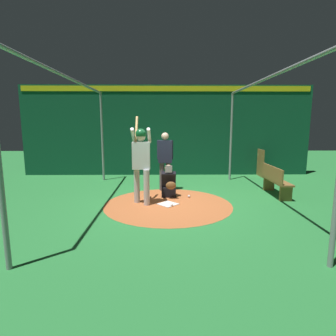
# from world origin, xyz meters

# --- Properties ---
(ground_plane) EXTENTS (27.34, 27.34, 0.00)m
(ground_plane) POSITION_xyz_m (0.00, 0.00, 0.00)
(ground_plane) COLOR #287A38
(dirt_circle) EXTENTS (3.27, 3.27, 0.01)m
(dirt_circle) POSITION_xyz_m (0.00, 0.00, 0.00)
(dirt_circle) COLOR #B76033
(dirt_circle) RESTS_ON ground
(home_plate) EXTENTS (0.59, 0.59, 0.01)m
(home_plate) POSITION_xyz_m (0.00, 0.00, 0.01)
(home_plate) COLOR white
(home_plate) RESTS_ON dirt_circle
(batter) EXTENTS (0.68, 0.49, 2.24)m
(batter) POSITION_xyz_m (-0.09, -0.68, 1.19)
(batter) COLOR #BCBCC0
(batter) RESTS_ON ground
(catcher) EXTENTS (0.58, 0.40, 0.92)m
(catcher) POSITION_xyz_m (-0.78, 0.03, 0.36)
(catcher) COLOR black
(catcher) RESTS_ON ground
(umpire) EXTENTS (0.22, 0.49, 1.78)m
(umpire) POSITION_xyz_m (-1.51, -0.07, 1.01)
(umpire) COLOR #4C4C51
(umpire) RESTS_ON ground
(back_wall) EXTENTS (0.22, 11.34, 3.52)m
(back_wall) POSITION_xyz_m (-4.17, 0.00, 1.77)
(back_wall) COLOR #0F472D
(back_wall) RESTS_ON ground
(cage_frame) EXTENTS (6.28, 4.72, 3.14)m
(cage_frame) POSITION_xyz_m (0.00, 0.00, 2.22)
(cage_frame) COLOR gray
(cage_frame) RESTS_ON ground
(bat_rack) EXTENTS (1.06, 0.19, 1.05)m
(bat_rack) POSITION_xyz_m (-3.92, 3.68, 0.49)
(bat_rack) COLOR olive
(bat_rack) RESTS_ON ground
(bench) EXTENTS (1.44, 0.36, 0.85)m
(bench) POSITION_xyz_m (-0.88, 3.10, 0.43)
(bench) COLOR olive
(bench) RESTS_ON ground
(baseball_0) EXTENTS (0.07, 0.07, 0.07)m
(baseball_0) POSITION_xyz_m (0.18, 0.09, 0.04)
(baseball_0) COLOR white
(baseball_0) RESTS_ON dirt_circle
(baseball_1) EXTENTS (0.07, 0.07, 0.07)m
(baseball_1) POSITION_xyz_m (-0.63, 0.60, 0.04)
(baseball_1) COLOR white
(baseball_1) RESTS_ON dirt_circle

